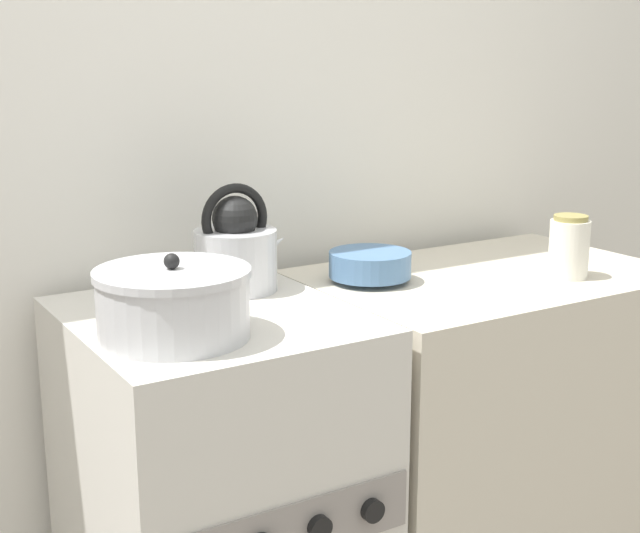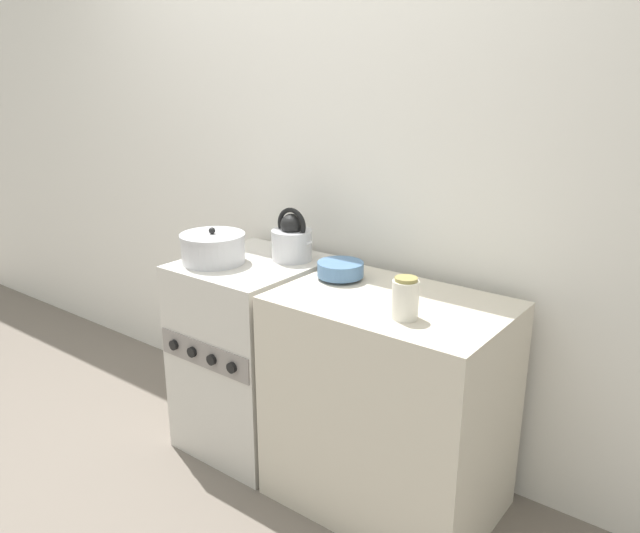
# 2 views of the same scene
# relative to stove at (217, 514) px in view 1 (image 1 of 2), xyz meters

# --- Properties ---
(wall_back) EXTENTS (7.00, 0.06, 2.50)m
(wall_back) POSITION_rel_stove_xyz_m (0.00, 0.36, 0.82)
(wall_back) COLOR silver
(wall_back) RESTS_ON ground_plane
(stove) EXTENTS (0.53, 0.61, 0.86)m
(stove) POSITION_rel_stove_xyz_m (0.00, 0.00, 0.00)
(stove) COLOR beige
(stove) RESTS_ON ground_plane
(counter) EXTENTS (0.84, 0.57, 0.85)m
(counter) POSITION_rel_stove_xyz_m (0.71, -0.01, -0.01)
(counter) COLOR beige
(counter) RESTS_ON ground_plane
(kettle) EXTENTS (0.21, 0.17, 0.23)m
(kettle) POSITION_rel_stove_xyz_m (0.12, 0.13, 0.52)
(kettle) COLOR silver
(kettle) RESTS_ON stove
(cooking_pot) EXTENTS (0.28, 0.28, 0.15)m
(cooking_pot) POSITION_rel_stove_xyz_m (-0.12, -0.10, 0.49)
(cooking_pot) COLOR silver
(cooking_pot) RESTS_ON stove
(enamel_bowl) EXTENTS (0.18, 0.18, 0.07)m
(enamel_bowl) POSITION_rel_stove_xyz_m (0.42, 0.07, 0.46)
(enamel_bowl) COLOR #4C729E
(enamel_bowl) RESTS_ON counter
(storage_jar) EXTENTS (0.09, 0.09, 0.14)m
(storage_jar) POSITION_rel_stove_xyz_m (0.83, -0.13, 0.49)
(storage_jar) COLOR silver
(storage_jar) RESTS_ON counter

